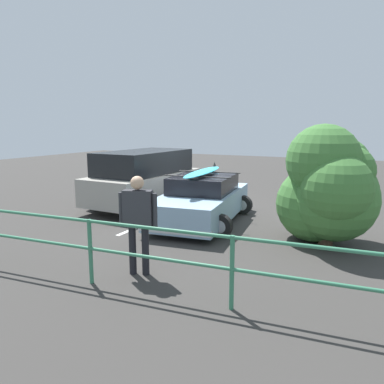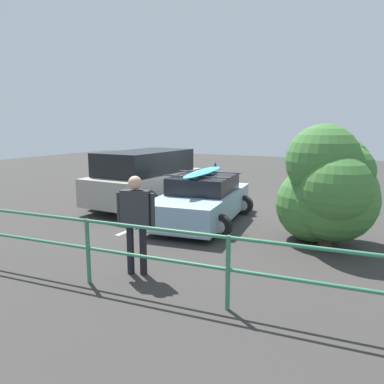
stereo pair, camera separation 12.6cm
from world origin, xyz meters
name	(u,v)px [view 1 (the left image)]	position (x,y,z in m)	size (l,w,h in m)	color
ground_plane	(199,215)	(0.00, 0.00, -0.01)	(44.00, 44.00, 0.02)	#383533
parking_stripe	(162,217)	(0.85, 0.74, 0.00)	(4.37, 0.12, 0.00)	silver
sedan_car	(202,200)	(-0.43, 0.70, 0.62)	(2.71, 4.39, 1.58)	#8CADC6
suv_car	(145,178)	(2.14, -0.29, 0.96)	(2.89, 4.60, 1.87)	#9E998E
person_bystander	(138,216)	(-1.02, 4.70, 1.10)	(0.68, 0.35, 1.82)	black
railing_fence	(90,240)	(-0.51, 5.40, 0.78)	(10.07, 0.86, 1.14)	#387F5B
bush_near_left	(331,188)	(-3.91, 1.27, 1.30)	(2.30, 2.34, 2.76)	#4C3828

